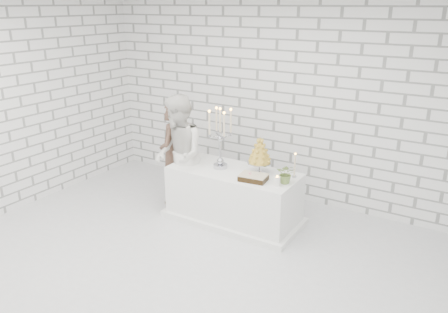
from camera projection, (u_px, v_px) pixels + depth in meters
ground at (179, 264)px, 5.27m from camera, size 6.00×5.00×0.01m
wall_back at (275, 102)px, 6.79m from camera, size 6.00×0.01×3.00m
wall_left at (5, 110)px, 6.27m from camera, size 0.01×5.00×3.00m
cake_table at (233, 196)px, 6.24m from camera, size 1.80×0.80×0.75m
groom at (172, 154)px, 6.71m from camera, size 0.55×0.66×1.55m
bride at (179, 155)px, 6.35m from camera, size 1.07×1.07×1.75m
candelabra at (220, 138)px, 6.07m from camera, size 0.39×0.39×0.86m
croquembouche at (260, 155)px, 5.93m from camera, size 0.41×0.41×0.51m
chocolate_cake at (253, 177)px, 5.77m from camera, size 0.37×0.29×0.08m
pillar_candle at (277, 181)px, 5.59m from camera, size 0.09×0.09×0.12m
extra_taper at (295, 166)px, 5.83m from camera, size 0.08×0.08×0.32m
flowers at (286, 174)px, 5.65m from camera, size 0.28×0.26×0.26m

